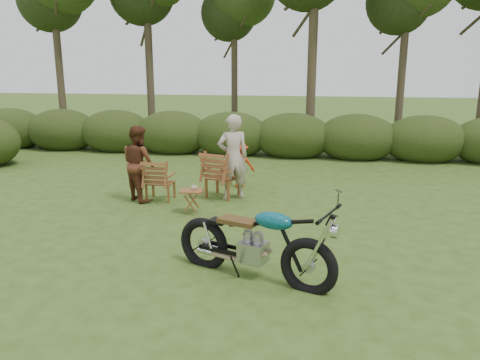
% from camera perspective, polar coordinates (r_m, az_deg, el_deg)
% --- Properties ---
extents(ground, '(80.00, 80.00, 0.00)m').
position_cam_1_polar(ground, '(6.59, 0.93, -11.64)').
color(ground, '#2F4717').
rests_on(ground, ground).
extents(tree_line, '(22.52, 11.62, 8.14)m').
position_cam_1_polar(tree_line, '(15.66, 8.87, 17.19)').
color(tree_line, '#3A2F20').
rests_on(tree_line, ground).
extents(motorcycle, '(2.42, 1.57, 1.29)m').
position_cam_1_polar(motorcycle, '(6.58, 1.59, -11.69)').
color(motorcycle, '#0B8498').
rests_on(motorcycle, ground).
extents(lawn_chair_right, '(0.90, 0.90, 1.04)m').
position_cam_1_polar(lawn_chair_right, '(10.38, -2.11, -2.07)').
color(lawn_chair_right, brown).
rests_on(lawn_chair_right, ground).
extents(lawn_chair_left, '(0.62, 0.62, 0.90)m').
position_cam_1_polar(lawn_chair_left, '(10.31, -9.61, -2.37)').
color(lawn_chair_left, brown).
rests_on(lawn_chair_left, ground).
extents(side_table, '(0.49, 0.42, 0.47)m').
position_cam_1_polar(side_table, '(9.23, -5.92, -2.64)').
color(side_table, brown).
rests_on(side_table, ground).
extents(cup, '(0.15, 0.15, 0.09)m').
position_cam_1_polar(cup, '(9.18, -5.61, -0.92)').
color(cup, beige).
rests_on(cup, side_table).
extents(adult_a, '(0.80, 0.69, 1.84)m').
position_cam_1_polar(adult_a, '(10.26, -0.85, -2.24)').
color(adult_a, '#BCA99B').
rests_on(adult_a, ground).
extents(adult_b, '(1.00, 0.97, 1.62)m').
position_cam_1_polar(adult_b, '(10.38, -12.01, -2.37)').
color(adult_b, '#552A18').
rests_on(adult_b, ground).
extents(child, '(0.80, 0.59, 1.10)m').
position_cam_1_polar(child, '(11.23, -0.03, -0.83)').
color(child, red).
rests_on(child, ground).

